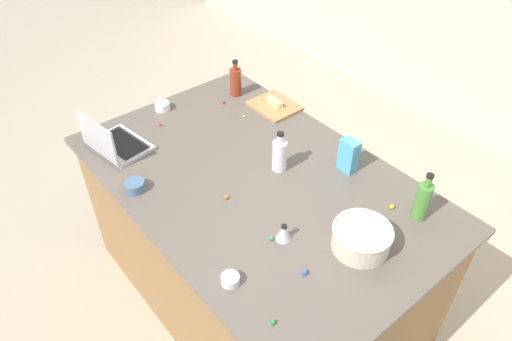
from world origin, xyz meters
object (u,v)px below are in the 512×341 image
object	(u,v)px
ramekin_wide	(230,279)
bottle_olive	(423,200)
mixing_bowl_large	(362,238)
cutting_board	(274,106)
ramekin_small	(135,186)
laptop	(113,143)
bottle_vinegar	(280,155)
kitchen_timer	(284,232)
ramekin_medium	(162,106)
candy_bag	(349,156)
bottle_soy	(236,81)
butter_stick_left	(275,102)

from	to	relation	value
ramekin_wide	bottle_olive	bearing A→B (deg)	74.00
mixing_bowl_large	bottle_olive	distance (m)	0.34
cutting_board	ramekin_small	distance (m)	0.97
laptop	ramekin_wide	size ratio (longest dim) A/B	4.68
bottle_vinegar	kitchen_timer	size ratio (longest dim) A/B	2.78
bottle_olive	ramekin_medium	world-z (taller)	bottle_olive
mixing_bowl_large	cutting_board	world-z (taller)	mixing_bowl_large
ramekin_medium	cutting_board	bearing A→B (deg)	52.32
laptop	candy_bag	world-z (taller)	laptop
laptop	mixing_bowl_large	distance (m)	1.32
ramekin_wide	candy_bag	size ratio (longest dim) A/B	0.43
laptop	ramekin_medium	bearing A→B (deg)	114.36
laptop	bottle_olive	world-z (taller)	bottle_olive
ramekin_medium	ramekin_wide	xyz separation A→B (m)	(1.21, -0.43, -0.00)
laptop	bottle_soy	bearing A→B (deg)	92.66
bottle_olive	kitchen_timer	size ratio (longest dim) A/B	3.12
laptop	bottle_olive	size ratio (longest dim) A/B	1.41
bottle_vinegar	bottle_soy	distance (m)	0.74
ramekin_wide	candy_bag	xyz separation A→B (m)	(-0.17, 0.85, 0.07)
candy_bag	laptop	bearing A→B (deg)	-137.03
mixing_bowl_large	bottle_vinegar	distance (m)	0.59
kitchen_timer	candy_bag	distance (m)	0.56
cutting_board	kitchen_timer	bearing A→B (deg)	-39.05
ramekin_small	ramekin_wide	bearing A→B (deg)	1.99
laptop	candy_bag	distance (m)	1.18
mixing_bowl_large	kitchen_timer	xyz separation A→B (m)	(-0.23, -0.21, -0.02)
bottle_soy	ramekin_medium	world-z (taller)	bottle_soy
ramekin_small	butter_stick_left	bearing A→B (deg)	96.94
bottle_olive	butter_stick_left	distance (m)	1.07
mixing_bowl_large	bottle_soy	size ratio (longest dim) A/B	1.11
bottle_soy	kitchen_timer	distance (m)	1.18
bottle_olive	butter_stick_left	bearing A→B (deg)	174.85
ramekin_wide	mixing_bowl_large	bearing A→B (deg)	69.15
cutting_board	ramekin_small	world-z (taller)	ramekin_small
mixing_bowl_large	ramekin_small	world-z (taller)	mixing_bowl_large
ramekin_medium	kitchen_timer	bearing A→B (deg)	-5.99
butter_stick_left	ramekin_wide	size ratio (longest dim) A/B	1.52
cutting_board	butter_stick_left	bearing A→B (deg)	0.00
cutting_board	ramekin_wide	xyz separation A→B (m)	(0.82, -0.94, 0.01)
mixing_bowl_large	candy_bag	distance (m)	0.50
ramekin_small	ramekin_medium	size ratio (longest dim) A/B	1.08
cutting_board	kitchen_timer	xyz separation A→B (m)	(0.78, -0.63, 0.03)
ramekin_small	cutting_board	bearing A→B (deg)	97.06
mixing_bowl_large	ramekin_small	bearing A→B (deg)	-148.93
cutting_board	candy_bag	bearing A→B (deg)	-8.43
bottle_soy	bottle_olive	size ratio (longest dim) A/B	0.93
ramekin_small	ramekin_wide	size ratio (longest dim) A/B	1.29
laptop	ramekin_wide	xyz separation A→B (m)	(1.04, -0.04, -0.03)
cutting_board	ramekin_wide	size ratio (longest dim) A/B	3.70
bottle_vinegar	candy_bag	bearing A→B (deg)	49.51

